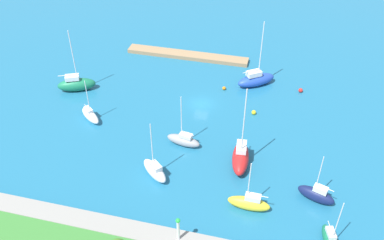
{
  "coord_description": "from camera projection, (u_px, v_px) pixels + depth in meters",
  "views": [
    {
      "loc": [
        -13.16,
        59.67,
        43.57
      ],
      "look_at": [
        0.0,
        6.86,
        1.5
      ],
      "focal_mm": 38.89,
      "sensor_mm": 36.0,
      "label": 1
    }
  ],
  "objects": [
    {
      "name": "water",
      "position": [
        201.0,
        104.0,
        74.97
      ],
      "size": [
        160.0,
        160.0,
        0.0
      ],
      "primitive_type": "plane",
      "color": "#1E668C",
      "rests_on": "ground"
    },
    {
      "name": "pier_dock",
      "position": [
        187.0,
        55.0,
        88.43
      ],
      "size": [
        25.95,
        2.89,
        0.82
      ],
      "primitive_type": "cube",
      "color": "#997A56",
      "rests_on": "ground"
    },
    {
      "name": "breakwater",
      "position": [
        147.0,
        235.0,
        51.72
      ],
      "size": [
        72.34,
        2.75,
        1.17
      ],
      "primitive_type": "cube",
      "color": "gray",
      "rests_on": "ground"
    },
    {
      "name": "harbor_beacon",
      "position": [
        178.0,
        228.0,
        49.27
      ],
      "size": [
        0.56,
        0.56,
        3.73
      ],
      "color": "silver",
      "rests_on": "breakwater"
    },
    {
      "name": "sailboat_green_center_basin",
      "position": [
        76.0,
        84.0,
        77.73
      ],
      "size": [
        7.39,
        5.16,
        12.21
      ],
      "rotation": [
        0.0,
        0.0,
        3.57
      ],
      "color": "#19724C",
      "rests_on": "water"
    },
    {
      "name": "sailboat_white_outer_mooring",
      "position": [
        90.0,
        115.0,
        70.76
      ],
      "size": [
        4.99,
        4.28,
        7.98
      ],
      "rotation": [
        0.0,
        0.0,
        2.5
      ],
      "color": "white",
      "rests_on": "water"
    },
    {
      "name": "sailboat_gray_near_pier",
      "position": [
        184.0,
        140.0,
        65.57
      ],
      "size": [
        5.77,
        2.69,
        9.15
      ],
      "rotation": [
        0.0,
        0.0,
        6.12
      ],
      "color": "gray",
      "rests_on": "water"
    },
    {
      "name": "sailboat_navy_off_beacon",
      "position": [
        316.0,
        194.0,
        56.39
      ],
      "size": [
        5.4,
        3.27,
        7.86
      ],
      "rotation": [
        0.0,
        0.0,
        5.95
      ],
      "color": "#141E4C",
      "rests_on": "water"
    },
    {
      "name": "sailboat_red_lone_north",
      "position": [
        240.0,
        157.0,
        61.73
      ],
      "size": [
        3.1,
        7.27,
        13.83
      ],
      "rotation": [
        0.0,
        0.0,
        1.67
      ],
      "color": "red",
      "rests_on": "water"
    },
    {
      "name": "sailboat_yellow_far_south",
      "position": [
        249.0,
        203.0,
        55.2
      ],
      "size": [
        5.74,
        1.8,
        8.21
      ],
      "rotation": [
        0.0,
        0.0,
        6.26
      ],
      "color": "yellow",
      "rests_on": "water"
    },
    {
      "name": "sailboat_blue_lone_south",
      "position": [
        256.0,
        79.0,
        79.12
      ],
      "size": [
        7.7,
        6.54,
        13.0
      ],
      "rotation": [
        0.0,
        0.0,
        3.76
      ],
      "color": "#2347B2",
      "rests_on": "water"
    },
    {
      "name": "sailboat_green_along_channel",
      "position": [
        330.0,
        240.0,
        50.81
      ],
      "size": [
        2.84,
        5.11,
        7.93
      ],
      "rotation": [
        0.0,
        0.0,
        1.85
      ],
      "color": "#19724C",
      "rests_on": "water"
    },
    {
      "name": "sailboat_white_inner_mooring",
      "position": [
        155.0,
        170.0,
        60.07
      ],
      "size": [
        5.27,
        4.89,
        9.4
      ],
      "rotation": [
        0.0,
        0.0,
        5.57
      ],
      "color": "white",
      "rests_on": "water"
    },
    {
      "name": "mooring_buoy_red",
      "position": [
        301.0,
        90.0,
        77.78
      ],
      "size": [
        0.8,
        0.8,
        0.8
      ],
      "primitive_type": "sphere",
      "color": "red",
      "rests_on": "water"
    },
    {
      "name": "mooring_buoy_yellow",
      "position": [
        254.0,
        112.0,
        72.32
      ],
      "size": [
        0.78,
        0.78,
        0.78
      ],
      "primitive_type": "sphere",
      "color": "yellow",
      "rests_on": "water"
    },
    {
      "name": "mooring_buoy_orange",
      "position": [
        224.0,
        88.0,
        78.46
      ],
      "size": [
        0.68,
        0.68,
        0.68
      ],
      "primitive_type": "sphere",
      "color": "orange",
      "rests_on": "water"
    }
  ]
}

